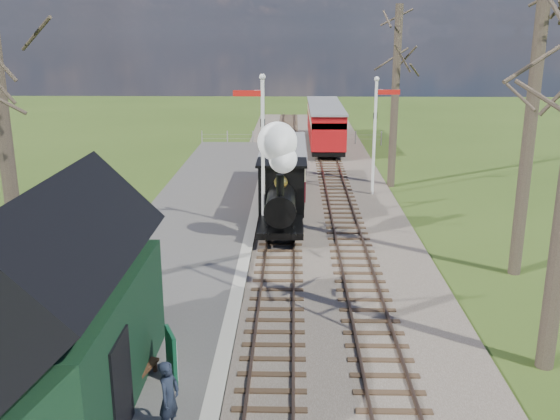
# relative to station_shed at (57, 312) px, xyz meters

# --- Properties ---
(distant_hills) EXTENTS (114.40, 48.00, 22.02)m
(distant_hills) POSITION_rel_station_shed_xyz_m (5.70, 60.38, -18.47)
(distant_hills) COLOR #385B23
(distant_hills) RESTS_ON ground
(ballast_bed) EXTENTS (8.00, 60.00, 0.10)m
(ballast_bed) POSITION_rel_station_shed_xyz_m (5.60, 18.00, -2.22)
(ballast_bed) COLOR brown
(ballast_bed) RESTS_ON ground
(track_near) EXTENTS (1.60, 60.00, 0.15)m
(track_near) POSITION_rel_station_shed_xyz_m (4.30, 18.00, -2.17)
(track_near) COLOR brown
(track_near) RESTS_ON ground
(track_far) EXTENTS (1.60, 60.00, 0.15)m
(track_far) POSITION_rel_station_shed_xyz_m (6.90, 18.00, -2.17)
(track_far) COLOR brown
(track_far) RESTS_ON ground
(platform) EXTENTS (5.00, 44.00, 0.20)m
(platform) POSITION_rel_station_shed_xyz_m (0.80, 10.00, -2.17)
(platform) COLOR #474442
(platform) RESTS_ON ground
(coping_strip) EXTENTS (0.40, 44.00, 0.21)m
(coping_strip) POSITION_rel_station_shed_xyz_m (3.10, 10.00, -2.16)
(coping_strip) COLOR #B2AD9E
(coping_strip) RESTS_ON ground
(station_shed) EXTENTS (3.25, 6.30, 4.78)m
(station_shed) POSITION_rel_station_shed_xyz_m (0.00, 0.00, 0.00)
(station_shed) COLOR black
(station_shed) RESTS_ON platform
(semaphore_near) EXTENTS (1.22, 0.24, 6.22)m
(semaphore_near) POSITION_rel_station_shed_xyz_m (3.53, 12.00, 1.35)
(semaphore_near) COLOR silver
(semaphore_near) RESTS_ON ground
(semaphore_far) EXTENTS (1.22, 0.24, 5.72)m
(semaphore_far) POSITION_rel_station_shed_xyz_m (8.67, 18.00, 1.08)
(semaphore_far) COLOR silver
(semaphore_far) RESTS_ON ground
(bare_trees) EXTENTS (15.51, 22.39, 12.00)m
(bare_trees) POSITION_rel_station_shed_xyz_m (5.63, 6.10, 2.94)
(bare_trees) COLOR #382D23
(bare_trees) RESTS_ON ground
(fence_line) EXTENTS (12.60, 0.08, 1.00)m
(fence_line) POSITION_rel_station_shed_xyz_m (4.60, 32.00, -1.72)
(fence_line) COLOR slate
(fence_line) RESTS_ON ground
(locomotive) EXTENTS (1.80, 4.20, 4.50)m
(locomotive) POSITION_rel_station_shed_xyz_m (4.29, 11.60, -0.19)
(locomotive) COLOR black
(locomotive) RESTS_ON ground
(coach) EXTENTS (2.10, 7.20, 2.21)m
(coach) POSITION_rel_station_shed_xyz_m (4.30, 17.67, -0.75)
(coach) COLOR black
(coach) RESTS_ON ground
(red_carriage_a) EXTENTS (2.25, 5.57, 2.37)m
(red_carriage_a) POSITION_rel_station_shed_xyz_m (6.90, 28.48, -0.65)
(red_carriage_a) COLOR black
(red_carriage_a) RESTS_ON ground
(red_carriage_b) EXTENTS (2.25, 5.57, 2.37)m
(red_carriage_b) POSITION_rel_station_shed_xyz_m (6.90, 33.98, -0.65)
(red_carriage_b) COLOR black
(red_carriage_b) RESTS_ON ground
(sign_board) EXTENTS (0.39, 0.76, 1.16)m
(sign_board) POSITION_rel_station_shed_xyz_m (2.08, 0.96, -1.49)
(sign_board) COLOR #0E4127
(sign_board) RESTS_ON platform
(bench) EXTENTS (0.86, 1.67, 0.92)m
(bench) POSITION_rel_station_shed_xyz_m (1.17, 0.64, -1.64)
(bench) COLOR #3F2516
(bench) RESTS_ON platform
(person) EXTENTS (0.51, 0.64, 1.52)m
(person) POSITION_rel_station_shed_xyz_m (2.41, -1.00, -1.31)
(person) COLOR #1B2130
(person) RESTS_ON platform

